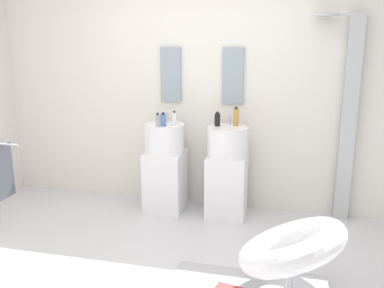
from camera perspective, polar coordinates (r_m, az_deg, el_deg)
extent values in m
cube|color=silver|center=(3.45, -4.81, -17.92)|extent=(4.80, 3.60, 0.04)
cube|color=silver|center=(4.55, 1.45, 7.65)|extent=(4.80, 0.10, 2.60)
cube|color=white|center=(4.54, -3.67, -5.04)|extent=(0.40, 0.40, 0.65)
cylinder|color=white|center=(4.41, -3.77, 0.81)|extent=(0.42, 0.42, 0.30)
cylinder|color=#B7BABF|center=(4.47, -3.37, 3.65)|extent=(0.02, 0.02, 0.10)
cube|color=white|center=(4.40, 4.76, -5.71)|extent=(0.40, 0.40, 0.65)
cylinder|color=white|center=(4.26, 4.89, 0.32)|extent=(0.42, 0.42, 0.30)
cylinder|color=#B7BABF|center=(4.33, 5.18, 3.27)|extent=(0.02, 0.02, 0.10)
cube|color=#8C9EA8|center=(4.55, -2.92, 9.42)|extent=(0.22, 0.03, 0.58)
cube|color=#8C9EA8|center=(4.41, 5.58, 9.22)|extent=(0.22, 0.03, 0.58)
cube|color=#B7BABF|center=(4.40, 20.56, 2.94)|extent=(0.14, 0.08, 2.05)
cylinder|color=#B7BABF|center=(4.31, 19.72, 16.25)|extent=(0.30, 0.02, 0.02)
cylinder|color=#B7BABF|center=(4.26, 17.67, 16.43)|extent=(0.24, 0.24, 0.02)
cylinder|color=#B7BABF|center=(3.19, 13.20, -16.59)|extent=(0.05, 0.05, 0.34)
torus|color=white|center=(3.09, 13.41, -13.38)|extent=(1.01, 1.01, 0.49)
cylinder|color=#B7BABF|center=(4.10, -24.65, -0.02)|extent=(0.36, 0.02, 0.02)
cube|color=#4C515B|center=(4.16, -24.30, -3.36)|extent=(0.04, 0.22, 0.50)
cylinder|color=white|center=(4.26, -2.42, 3.38)|extent=(0.04, 0.04, 0.14)
cylinder|color=black|center=(4.24, -2.44, 4.41)|extent=(0.02, 0.02, 0.02)
cylinder|color=black|center=(4.26, 3.47, 3.30)|extent=(0.06, 0.06, 0.13)
cylinder|color=black|center=(4.25, 3.49, 4.27)|extent=(0.03, 0.03, 0.02)
cylinder|color=#4C72B7|center=(4.25, -3.94, 3.24)|extent=(0.06, 0.06, 0.12)
cylinder|color=black|center=(4.24, -3.95, 4.17)|extent=(0.03, 0.03, 0.02)
cylinder|color=#C68C38|center=(4.29, 6.02, 3.63)|extent=(0.05, 0.05, 0.17)
cylinder|color=black|center=(4.27, 6.05, 4.90)|extent=(0.03, 0.03, 0.02)
cylinder|color=#99999E|center=(4.24, -4.70, 3.19)|extent=(0.04, 0.04, 0.12)
cylinder|color=black|center=(4.23, -4.71, 4.11)|extent=(0.02, 0.02, 0.02)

